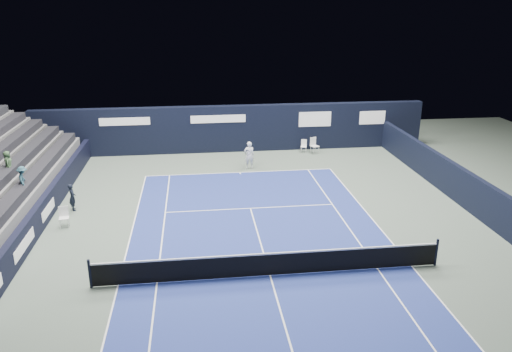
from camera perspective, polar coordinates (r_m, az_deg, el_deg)
The scene contains 12 objects.
ground at distance 20.50m, azimuth 0.77°, elevation -8.50°, with size 48.00×48.00×0.00m, color #4A584E.
court_surface at distance 18.77m, azimuth 1.62°, elevation -11.31°, with size 10.97×23.77×0.01m, color navy.
enclosure_wall_right at distance 26.96m, azimuth 22.23°, elevation -0.94°, with size 0.30×22.00×1.80m, color black.
folding_chair_back_a at distance 33.65m, azimuth 5.50°, elevation 3.70°, with size 0.47×0.48×0.85m.
folding_chair_back_b at distance 33.43m, azimuth 6.64°, elevation 3.63°, with size 0.61×0.60×1.07m.
line_judge_chair at distance 23.96m, azimuth -21.11°, elevation -4.21°, with size 0.46×0.45×0.93m.
line_judge at distance 25.58m, azimuth -20.25°, elevation -2.29°, with size 0.49×0.32×1.35m, color black.
court_markings at distance 18.76m, azimuth 1.62°, elevation -11.30°, with size 11.03×23.83×0.00m.
tennis_net at distance 18.51m, azimuth 1.64°, elevation -9.97°, with size 12.90×0.10×1.10m.
back_sponsor_wall at distance 33.52m, azimuth -2.61°, elevation 5.45°, with size 26.00×0.63×3.10m.
side_barrier_left at distance 24.70m, azimuth -23.04°, elevation -3.60°, with size 0.33×22.00×1.20m.
tennis_player at distance 30.04m, azimuth -0.79°, elevation 2.42°, with size 0.61×0.82×1.68m.
Camera 1 is at (-2.52, -15.96, 9.55)m, focal length 35.00 mm.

